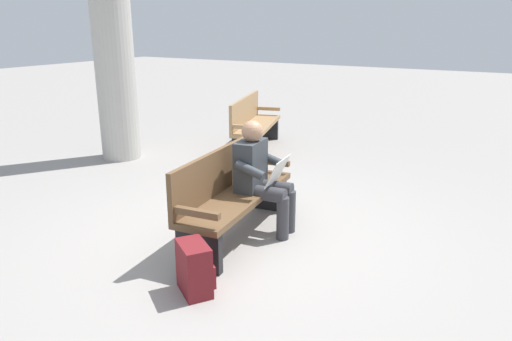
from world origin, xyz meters
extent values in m
plane|color=gray|center=(0.00, 0.00, 0.00)|extent=(40.00, 40.00, 0.00)
cube|color=brown|center=(0.00, 0.00, 0.42)|extent=(1.84, 0.69, 0.06)
cube|color=brown|center=(0.03, -0.21, 0.68)|extent=(1.79, 0.26, 0.45)
cube|color=brown|center=(-0.84, -0.10, 0.57)|extent=(0.12, 0.48, 0.06)
cube|color=brown|center=(0.84, 0.10, 0.57)|extent=(0.12, 0.48, 0.06)
cube|color=black|center=(-0.79, -0.09, 0.20)|extent=(0.13, 0.44, 0.39)
cube|color=black|center=(0.79, 0.09, 0.20)|extent=(0.13, 0.44, 0.39)
cube|color=#33383D|center=(-0.21, 0.03, 0.71)|extent=(0.42, 0.27, 0.52)
sphere|color=#A87A5B|center=(-0.21, 0.05, 1.07)|extent=(0.22, 0.22, 0.22)
cylinder|color=#38383D|center=(-0.33, 0.22, 0.47)|extent=(0.20, 0.43, 0.15)
cylinder|color=#38383D|center=(-0.13, 0.25, 0.47)|extent=(0.20, 0.43, 0.15)
cylinder|color=#38383D|center=(-0.35, 0.41, 0.23)|extent=(0.13, 0.13, 0.45)
cylinder|color=#38383D|center=(-0.15, 0.43, 0.23)|extent=(0.13, 0.13, 0.45)
cylinder|color=#33383D|center=(-0.46, 0.10, 0.74)|extent=(0.13, 0.32, 0.18)
cylinder|color=#33383D|center=(0.02, 0.15, 0.74)|extent=(0.13, 0.32, 0.18)
cube|color=silver|center=(-0.24, 0.32, 0.68)|extent=(0.41, 0.18, 0.27)
cube|color=maroon|center=(1.11, 0.28, 0.22)|extent=(0.37, 0.41, 0.43)
cube|color=maroon|center=(1.01, 0.35, 0.15)|extent=(0.17, 0.22, 0.19)
cube|color=#9E7A51|center=(-3.16, -1.62, 0.42)|extent=(1.86, 0.99, 0.06)
cube|color=#9E7A51|center=(-3.09, -1.83, 0.68)|extent=(1.73, 0.58, 0.45)
cube|color=#9E7A51|center=(-3.97, -1.87, 0.57)|extent=(0.20, 0.48, 0.06)
cube|color=#9E7A51|center=(-2.35, -1.37, 0.57)|extent=(0.20, 0.48, 0.06)
cube|color=black|center=(-3.92, -1.86, 0.20)|extent=(0.20, 0.44, 0.39)
cube|color=black|center=(-2.39, -1.39, 0.20)|extent=(0.20, 0.44, 0.39)
cylinder|color=#B2AFA8|center=(-1.59, -3.27, 1.70)|extent=(0.61, 0.61, 3.39)
camera|label=1|loc=(3.85, 2.47, 2.12)|focal=33.65mm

